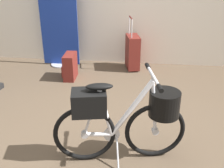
# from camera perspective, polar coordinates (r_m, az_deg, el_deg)

# --- Properties ---
(ground_plane) EXTENTS (7.40, 7.40, 0.00)m
(ground_plane) POSITION_cam_1_polar(r_m,az_deg,el_deg) (2.68, -2.38, -13.08)
(ground_plane) COLOR brown
(floor_banner_stand) EXTENTS (0.60, 0.36, 1.50)m
(floor_banner_stand) POSITION_cam_1_polar(r_m,az_deg,el_deg) (4.54, -10.89, 11.86)
(floor_banner_stand) COLOR #B7B7BC
(floor_banner_stand) RESTS_ON ground_plane
(folding_bike_foreground) EXTENTS (1.13, 0.53, 0.81)m
(folding_bike_foreground) POSITION_cam_1_polar(r_m,az_deg,el_deg) (2.33, 2.90, -6.70)
(folding_bike_foreground) COLOR black
(folding_bike_foreground) RESTS_ON ground_plane
(rolling_suitcase) EXTENTS (0.26, 0.39, 0.83)m
(rolling_suitcase) POSITION_cam_1_polar(r_m,az_deg,el_deg) (4.40, 4.27, 6.65)
(rolling_suitcase) COLOR maroon
(rolling_suitcase) RESTS_ON ground_plane
(backpack_on_floor) EXTENTS (0.19, 0.34, 0.37)m
(backpack_on_floor) POSITION_cam_1_polar(r_m,az_deg,el_deg) (4.10, -8.69, 3.57)
(backpack_on_floor) COLOR maroon
(backpack_on_floor) RESTS_ON ground_plane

